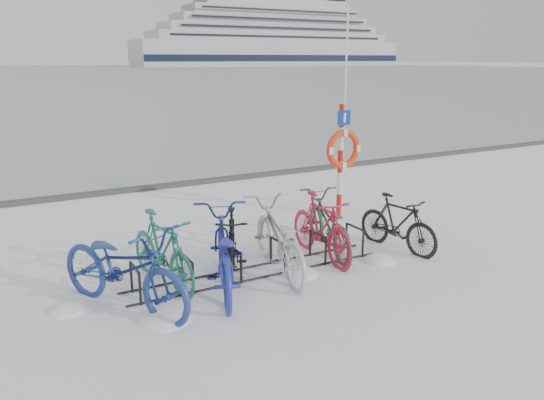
{
  "coord_description": "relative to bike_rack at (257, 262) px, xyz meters",
  "views": [
    {
      "loc": [
        -3.34,
        -6.54,
        3.08
      ],
      "look_at": [
        0.59,
        0.6,
        0.91
      ],
      "focal_mm": 35.0,
      "sensor_mm": 36.0,
      "label": 1
    }
  ],
  "objects": [
    {
      "name": "bike_0",
      "position": [
        -1.99,
        -0.22,
        0.41
      ],
      "size": [
        1.73,
        2.35,
        1.18
      ],
      "primitive_type": "imported",
      "rotation": [
        0.0,
        0.0,
        0.48
      ],
      "color": "navy",
      "rests_on": "ground"
    },
    {
      "name": "bike_5",
      "position": [
        1.19,
        0.08,
        0.35
      ],
      "size": [
        0.59,
        1.8,
        1.07
      ],
      "primitive_type": "imported",
      "rotation": [
        0.0,
        0.0,
        -0.05
      ],
      "color": "#B51F3D",
      "rests_on": "ground"
    },
    {
      "name": "bike_2",
      "position": [
        -0.64,
        -0.24,
        0.38
      ],
      "size": [
        1.45,
        2.28,
        1.13
      ],
      "primitive_type": "imported",
      "rotation": [
        0.0,
        0.0,
        2.79
      ],
      "color": "#232E97",
      "rests_on": "ground"
    },
    {
      "name": "bike_6",
      "position": [
        1.48,
        0.32,
        0.32
      ],
      "size": [
        1.11,
        2.0,
        0.99
      ],
      "primitive_type": "imported",
      "rotation": [
        0.0,
        0.0,
        2.89
      ],
      "color": "#2E583A",
      "rests_on": "ground"
    },
    {
      "name": "bike_1",
      "position": [
        -1.34,
        0.28,
        0.35
      ],
      "size": [
        0.79,
        1.84,
        1.07
      ],
      "primitive_type": "imported",
      "rotation": [
        0.0,
        0.0,
        0.17
      ],
      "color": "#226C5E",
      "rests_on": "ground"
    },
    {
      "name": "ground",
      "position": [
        0.0,
        0.0,
        -0.18
      ],
      "size": [
        900.0,
        900.0,
        0.0
      ],
      "primitive_type": "plane",
      "color": "white",
      "rests_on": "ground"
    },
    {
      "name": "bike_7",
      "position": [
        2.53,
        -0.2,
        0.3
      ],
      "size": [
        0.71,
        1.64,
        0.95
      ],
      "primitive_type": "imported",
      "rotation": [
        0.0,
        0.0,
        0.17
      ],
      "color": "black",
      "rests_on": "ground"
    },
    {
      "name": "cruise_ferry",
      "position": [
        114.79,
        209.09,
        10.89
      ],
      "size": [
        123.76,
        23.37,
        40.66
      ],
      "color": "silver",
      "rests_on": "ground"
    },
    {
      "name": "lifebuoy_station",
      "position": [
        2.84,
        1.81,
        1.19
      ],
      "size": [
        0.78,
        0.22,
        4.07
      ],
      "color": "red",
      "rests_on": "ground"
    },
    {
      "name": "bike_4",
      "position": [
        0.31,
        -0.1,
        0.37
      ],
      "size": [
        1.11,
        2.22,
        1.11
      ],
      "primitive_type": "imported",
      "rotation": [
        0.0,
        0.0,
        2.96
      ],
      "color": "#B8B9C1",
      "rests_on": "ground"
    },
    {
      "name": "bike_3",
      "position": [
        -0.29,
        0.23,
        0.3
      ],
      "size": [
        1.07,
        1.64,
        0.96
      ],
      "primitive_type": "imported",
      "rotation": [
        0.0,
        0.0,
        -0.43
      ],
      "color": "black",
      "rests_on": "ground"
    },
    {
      "name": "bike_rack",
      "position": [
        0.0,
        0.0,
        0.0
      ],
      "size": [
        4.0,
        0.48,
        0.46
      ],
      "color": "black",
      "rests_on": "ground"
    },
    {
      "name": "snow_drifts",
      "position": [
        0.0,
        -0.34,
        -0.18
      ],
      "size": [
        6.29,
        1.96,
        0.22
      ],
      "color": "white",
      "rests_on": "ground"
    },
    {
      "name": "quay_edge",
      "position": [
        0.0,
        5.9,
        -0.13
      ],
      "size": [
        400.0,
        0.25,
        0.1
      ],
      "primitive_type": "cube",
      "color": "#3F3F42",
      "rests_on": "ground"
    }
  ]
}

